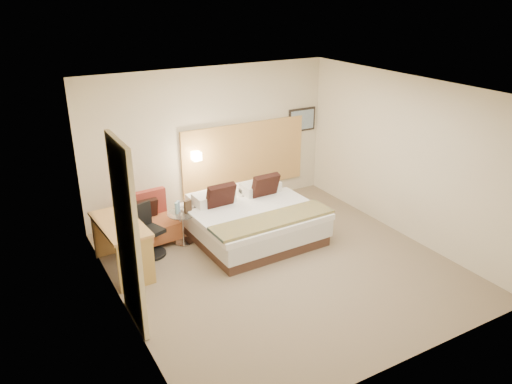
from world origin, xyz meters
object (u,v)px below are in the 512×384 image
desk (122,233)px  side_table (183,226)px  desk_chair (148,235)px  lounge_chair (150,223)px  bed (251,220)px

desk → side_table: bearing=18.7°
desk → desk_chair: size_ratio=1.54×
desk_chair → desk: bearing=-149.7°
lounge_chair → side_table: (0.45, -0.33, -0.02)m
side_table → desk_chair: (-0.63, -0.10, 0.04)m
bed → desk_chair: bearing=171.1°
lounge_chair → desk: (-0.63, -0.70, 0.29)m
lounge_chair → bed: bearing=-24.5°
side_table → desk_chair: 0.63m
bed → desk_chair: 1.74m
lounge_chair → desk: size_ratio=0.64×
desk_chair → bed: bearing=-8.9°
bed → lounge_chair: bearing=155.5°
lounge_chair → side_table: size_ratio=1.40×
bed → desk_chair: size_ratio=2.47×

